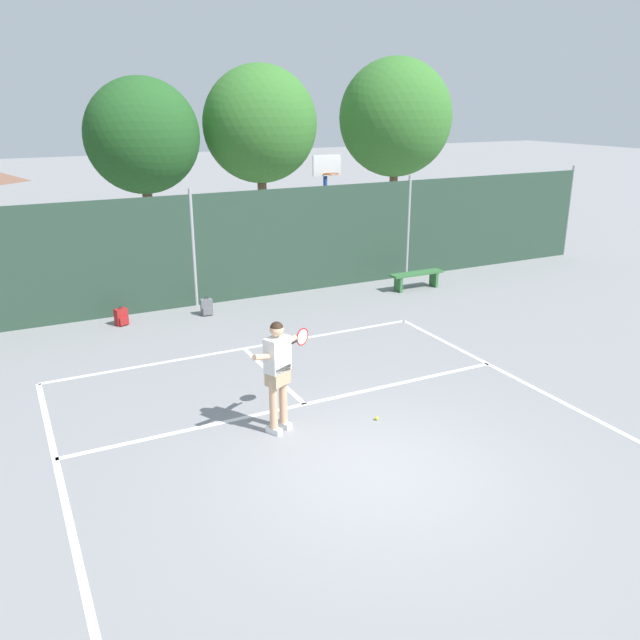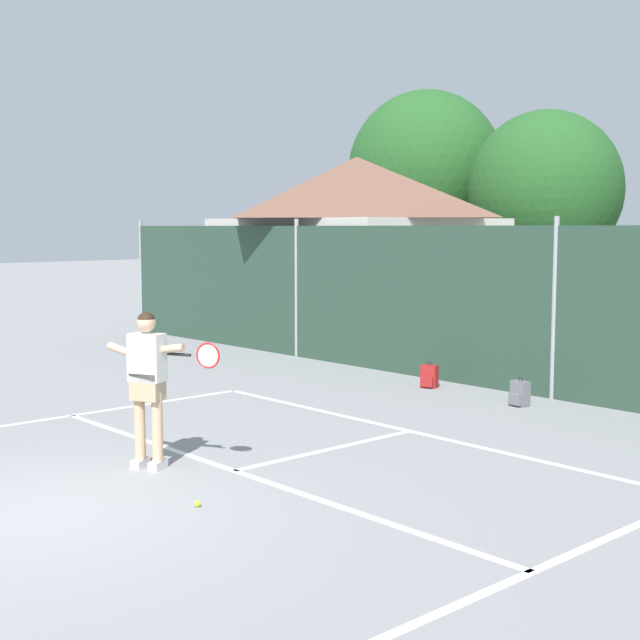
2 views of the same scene
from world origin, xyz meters
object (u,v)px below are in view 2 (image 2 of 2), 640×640
Objects in this scene: tennis_player at (149,375)px; backpack_grey at (520,394)px; backpack_red at (429,377)px; tennis_ball at (197,504)px.

backpack_grey is at bearing 83.11° from tennis_player.
tennis_player is at bearing -78.84° from backpack_red.
backpack_red is (-1.27, 6.45, -0.92)m from tennis_player.
tennis_ball is (1.59, -0.42, -1.08)m from tennis_player.
backpack_grey is (2.03, -0.17, 0.00)m from backpack_red.
tennis_player is 4.01× the size of backpack_grey.
tennis_ball is 6.75m from backpack_grey.
backpack_red is at bearing 112.63° from tennis_ball.
tennis_player is at bearing -96.89° from backpack_grey.
backpack_red is 2.04m from backpack_grey.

